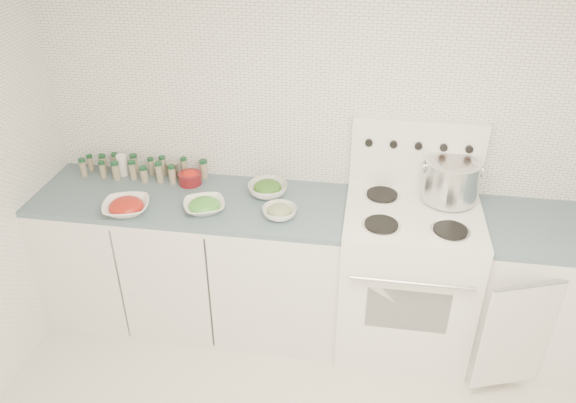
# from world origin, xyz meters

# --- Properties ---
(room_walls) EXTENTS (3.54, 3.04, 2.52)m
(room_walls) POSITION_xyz_m (0.00, 0.00, 1.56)
(room_walls) COLOR white
(room_walls) RESTS_ON ground
(counter_left) EXTENTS (1.85, 0.62, 0.90)m
(counter_left) POSITION_xyz_m (-0.82, 1.19, 0.45)
(counter_left) COLOR white
(counter_left) RESTS_ON ground
(stove) EXTENTS (0.76, 0.70, 1.36)m
(stove) POSITION_xyz_m (0.48, 1.19, 0.50)
(stove) COLOR white
(stove) RESTS_ON ground
(counter_right) EXTENTS (0.89, 0.76, 0.90)m
(counter_right) POSITION_xyz_m (1.30, 1.19, 0.45)
(counter_right) COLOR white
(counter_right) RESTS_ON ground
(stock_pot) EXTENTS (0.33, 0.31, 0.24)m
(stock_pot) POSITION_xyz_m (0.67, 1.34, 1.07)
(stock_pot) COLOR silver
(stock_pot) RESTS_ON stove
(bowl_tomato) EXTENTS (0.31, 0.31, 0.09)m
(bowl_tomato) POSITION_xyz_m (-1.13, 0.98, 0.94)
(bowl_tomato) COLOR white
(bowl_tomato) RESTS_ON counter_left
(bowl_snowpea) EXTENTS (0.30, 0.30, 0.08)m
(bowl_snowpea) POSITION_xyz_m (-0.69, 1.07, 0.93)
(bowl_snowpea) COLOR white
(bowl_snowpea) RESTS_ON counter_left
(bowl_broccoli) EXTENTS (0.30, 0.30, 0.09)m
(bowl_broccoli) POSITION_xyz_m (-0.37, 1.30, 0.94)
(bowl_broccoli) COLOR white
(bowl_broccoli) RESTS_ON counter_left
(bowl_zucchini) EXTENTS (0.24, 0.24, 0.08)m
(bowl_zucchini) POSITION_xyz_m (-0.26, 1.06, 0.94)
(bowl_zucchini) COLOR white
(bowl_zucchini) RESTS_ON counter_left
(bowl_pepper) EXTENTS (0.14, 0.14, 0.09)m
(bowl_pepper) POSITION_xyz_m (-0.87, 1.36, 0.94)
(bowl_pepper) COLOR maroon
(bowl_pepper) RESTS_ON counter_left
(salt_canister) EXTENTS (0.08, 0.08, 0.13)m
(salt_canister) POSITION_xyz_m (-1.33, 1.41, 0.97)
(salt_canister) COLOR white
(salt_canister) RESTS_ON counter_left
(tin_can) EXTENTS (0.09, 0.09, 0.10)m
(tin_can) POSITION_xyz_m (-1.00, 1.43, 0.95)
(tin_can) COLOR #9C9584
(tin_can) RESTS_ON counter_left
(spice_cluster) EXTENTS (0.80, 0.16, 0.13)m
(spice_cluster) POSITION_xyz_m (-1.21, 1.40, 0.96)
(spice_cluster) COLOR gray
(spice_cluster) RESTS_ON counter_left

